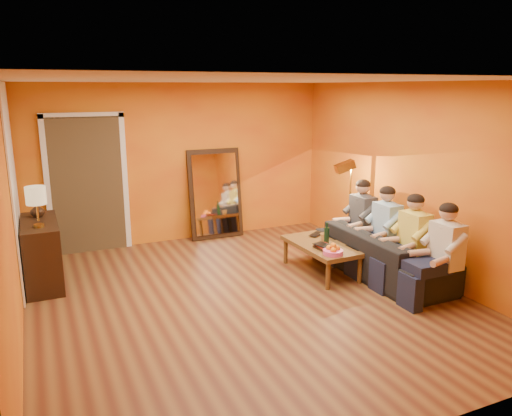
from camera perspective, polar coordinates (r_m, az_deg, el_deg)
name	(u,v)px	position (r m, az deg, el deg)	size (l,w,h in m)	color
room_shell	(234,189)	(6.15, -2.48, 2.14)	(5.00, 5.50, 2.60)	brown
white_accent	(14,186)	(7.08, -25.96, 2.30)	(0.02, 1.90, 2.58)	white
doorway_recess	(87,184)	(8.22, -18.79, 2.58)	(1.06, 0.30, 2.10)	#3F2D19
door_jamb_left	(48,189)	(8.07, -22.72, 2.05)	(0.08, 0.06, 2.20)	white
door_jamb_right	(125,183)	(8.17, -14.74, 2.80)	(0.08, 0.06, 2.20)	white
door_header	(82,115)	(7.98, -19.30, 9.99)	(1.22, 0.06, 0.08)	white
mirror_frame	(215,194)	(8.52, -4.68, 1.64)	(0.92, 0.06, 1.52)	black
mirror_glass	(216,194)	(8.48, -4.59, 1.59)	(0.78, 0.02, 1.36)	white
sideboard	(42,253)	(7.09, -23.28, -4.73)	(0.44, 1.18, 0.85)	black
table_lamp	(37,207)	(6.63, -23.75, 0.10)	(0.24, 0.24, 0.51)	beige
sofa	(382,253)	(7.05, 14.20, -5.06)	(0.84, 2.14, 0.63)	black
coffee_table	(321,258)	(7.02, 7.41, -5.71)	(0.62, 1.22, 0.42)	brown
floor_lamp	(350,209)	(7.72, 10.65, -0.11)	(0.30, 0.24, 1.44)	#B58935
dog	(365,247)	(7.36, 12.30, -4.34)	(0.32, 0.50, 0.59)	olive
person_far_left	(446,253)	(6.35, 20.89, -4.85)	(0.70, 0.44, 1.22)	beige
person_mid_left	(414,241)	(6.72, 17.59, -3.56)	(0.70, 0.44, 1.22)	#DBCA49
person_mid_right	(386,230)	(7.12, 14.67, -2.41)	(0.70, 0.44, 1.22)	#8DB6DA
person_far_right	(362,220)	(7.54, 12.06, -1.38)	(0.70, 0.44, 1.22)	#37383C
fruit_bowl	(333,249)	(6.52, 8.81, -4.60)	(0.26, 0.26, 0.16)	#E6519E
wine_bottle	(327,234)	(6.90, 8.07, -2.91)	(0.07, 0.07, 0.31)	black
tumbler	(324,237)	(7.10, 7.79, -3.29)	(0.11, 0.11, 0.10)	#B27F3F
laptop	(319,235)	(7.33, 7.23, -3.05)	(0.30, 0.19, 0.02)	black
book_lower	(318,249)	(6.70, 7.05, -4.65)	(0.19, 0.25, 0.02)	black
book_mid	(318,247)	(6.71, 7.08, -4.44)	(0.19, 0.26, 0.02)	#A42512
book_upper	(318,246)	(6.68, 7.10, -4.34)	(0.16, 0.22, 0.02)	black
vase	(37,210)	(7.20, -23.72, -0.22)	(0.18, 0.18, 0.19)	black
flowers	(35,193)	(7.15, -23.90, 1.63)	(0.17, 0.17, 0.42)	#A42512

